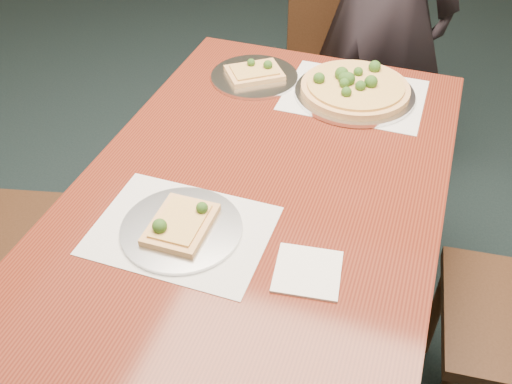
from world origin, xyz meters
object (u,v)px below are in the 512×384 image
(chair_far, at_px, (338,64))
(slice_plate_far, at_px, (255,75))
(slice_plate_near, at_px, (181,226))
(pizza_pan, at_px, (355,88))
(dining_table, at_px, (256,219))

(chair_far, relative_size, slice_plate_far, 3.25)
(chair_far, distance_m, slice_plate_near, 1.36)
(pizza_pan, bearing_deg, slice_plate_near, -109.49)
(chair_far, height_order, pizza_pan, chair_far)
(dining_table, bearing_deg, pizza_pan, 75.69)
(dining_table, relative_size, chair_far, 1.65)
(dining_table, distance_m, slice_plate_far, 0.57)
(slice_plate_near, height_order, slice_plate_far, slice_plate_near)
(slice_plate_near, bearing_deg, chair_far, 86.36)
(dining_table, height_order, slice_plate_far, slice_plate_far)
(dining_table, xyz_separation_m, slice_plate_near, (-0.12, -0.18, 0.11))
(slice_plate_near, distance_m, slice_plate_far, 0.72)
(pizza_pan, height_order, slice_plate_far, pizza_pan)
(slice_plate_near, bearing_deg, pizza_pan, 70.51)
(slice_plate_far, bearing_deg, chair_far, 75.79)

